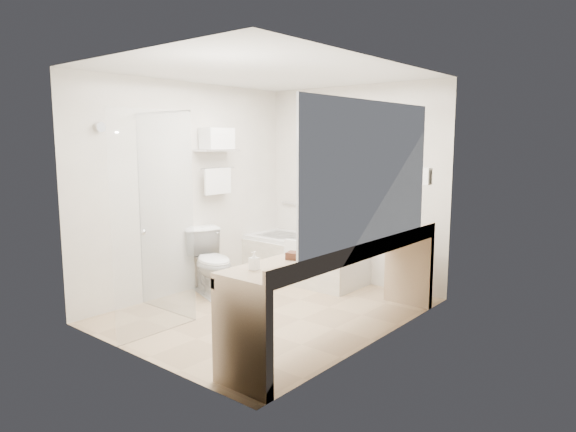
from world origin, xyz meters
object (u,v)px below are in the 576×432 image
Objects in this scene: vanity_counter at (343,271)px; water_bottle_left at (381,231)px; toilet at (211,263)px; amenity_basket at (298,256)px; bathtub at (304,259)px.

vanity_counter is 0.68m from water_bottle_left.
toilet is (-1.97, 0.17, -0.26)m from vanity_counter.
toilet is at bearing 175.18° from vanity_counter.
toilet is 4.45× the size of amenity_basket.
water_bottle_left is (0.04, 0.61, 0.29)m from vanity_counter.
toilet is (-0.45, -1.22, 0.11)m from bathtub.
vanity_counter reaches higher than toilet.
toilet reaches higher than bathtub.
bathtub is 1.87m from water_bottle_left.
toilet is 4.21× the size of water_bottle_left.
amenity_basket is 0.95× the size of water_bottle_left.
bathtub is at bearing 126.56° from amenity_basket.
vanity_counter is at bearing -42.35° from bathtub.
water_bottle_left reaches higher than bathtub.
amenity_basket is 1.22m from water_bottle_left.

